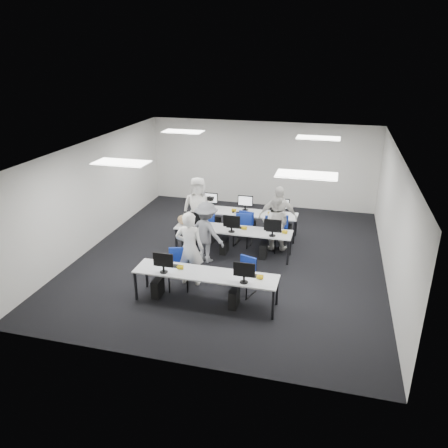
% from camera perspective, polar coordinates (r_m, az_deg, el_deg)
% --- Properties ---
extents(room, '(9.00, 9.02, 3.00)m').
position_cam_1_polar(room, '(11.42, 1.00, 2.51)').
color(room, black).
rests_on(room, ground).
extents(ceiling_panels, '(5.20, 4.60, 0.02)m').
position_cam_1_polar(ceiling_panels, '(11.02, 1.05, 9.82)').
color(ceiling_panels, white).
rests_on(ceiling_panels, room).
extents(desk_front, '(3.20, 0.70, 0.73)m').
position_cam_1_polar(desk_front, '(9.63, -2.44, -6.71)').
color(desk_front, silver).
rests_on(desk_front, ground).
extents(desk_mid, '(3.20, 0.70, 0.73)m').
position_cam_1_polar(desk_mid, '(11.90, 1.20, -0.91)').
color(desk_mid, silver).
rests_on(desk_mid, ground).
extents(desk_back, '(3.20, 0.70, 0.73)m').
position_cam_1_polar(desk_back, '(13.17, 2.62, 1.37)').
color(desk_back, silver).
rests_on(desk_back, ground).
extents(equipment_front, '(2.51, 0.41, 1.19)m').
position_cam_1_polar(equipment_front, '(9.82, -3.52, -8.27)').
color(equipment_front, '#0D57B1').
rests_on(equipment_front, desk_front).
extents(equipment_mid, '(2.91, 0.41, 1.19)m').
position_cam_1_polar(equipment_mid, '(12.05, 0.28, -2.27)').
color(equipment_mid, white).
rests_on(equipment_mid, desk_mid).
extents(equipment_back, '(2.91, 0.41, 1.19)m').
position_cam_1_polar(equipment_back, '(13.26, 3.42, 0.02)').
color(equipment_back, white).
rests_on(equipment_back, desk_back).
extents(chair_0, '(0.59, 0.62, 0.95)m').
position_cam_1_polar(chair_0, '(10.44, -5.93, -6.79)').
color(chair_0, navy).
rests_on(chair_0, ground).
extents(chair_1, '(0.55, 0.58, 0.87)m').
position_cam_1_polar(chair_1, '(10.17, 2.64, -7.66)').
color(chair_1, navy).
rests_on(chair_1, ground).
extents(chair_2, '(0.50, 0.52, 0.84)m').
position_cam_1_polar(chair_2, '(12.73, -2.38, -1.39)').
color(chair_2, navy).
rests_on(chair_2, ground).
extents(chair_3, '(0.55, 0.58, 0.95)m').
position_cam_1_polar(chair_3, '(12.63, 2.56, -1.41)').
color(chair_3, navy).
rests_on(chair_3, ground).
extents(chair_4, '(0.61, 0.63, 0.95)m').
position_cam_1_polar(chair_4, '(12.38, 7.44, -2.08)').
color(chair_4, navy).
rests_on(chair_4, ground).
extents(chair_5, '(0.53, 0.56, 0.82)m').
position_cam_1_polar(chair_5, '(13.04, -2.10, -0.81)').
color(chair_5, navy).
rests_on(chair_5, ground).
extents(chair_6, '(0.54, 0.58, 0.97)m').
position_cam_1_polar(chair_6, '(12.78, 2.64, -1.10)').
color(chair_6, navy).
rests_on(chair_6, ground).
extents(chair_7, '(0.47, 0.51, 0.93)m').
position_cam_1_polar(chair_7, '(12.72, 6.44, -1.38)').
color(chair_7, navy).
rests_on(chair_7, ground).
extents(handbag, '(0.35, 0.26, 0.26)m').
position_cam_1_polar(handbag, '(12.23, -5.40, 0.56)').
color(handbag, tan).
rests_on(handbag, desk_mid).
extents(student_0, '(0.69, 0.48, 1.84)m').
position_cam_1_polar(student_0, '(10.33, -4.52, -3.20)').
color(student_0, white).
rests_on(student_0, ground).
extents(student_1, '(0.78, 0.62, 1.57)m').
position_cam_1_polar(student_1, '(12.27, 6.65, 0.18)').
color(student_1, white).
rests_on(student_1, ground).
extents(student_2, '(1.02, 0.78, 1.88)m').
position_cam_1_polar(student_2, '(12.83, -3.39, 2.02)').
color(student_2, white).
rests_on(student_2, ground).
extents(student_3, '(1.12, 0.58, 1.83)m').
position_cam_1_polar(student_3, '(12.26, 7.03, 0.81)').
color(student_3, white).
rests_on(student_3, ground).
extents(photographer, '(1.22, 0.98, 1.65)m').
position_cam_1_polar(photographer, '(11.45, -2.32, -1.09)').
color(photographer, slate).
rests_on(photographer, ground).
extents(dslr_camera, '(0.20, 0.22, 0.10)m').
position_cam_1_polar(dslr_camera, '(11.26, -1.79, 3.32)').
color(dslr_camera, black).
rests_on(dslr_camera, photographer).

